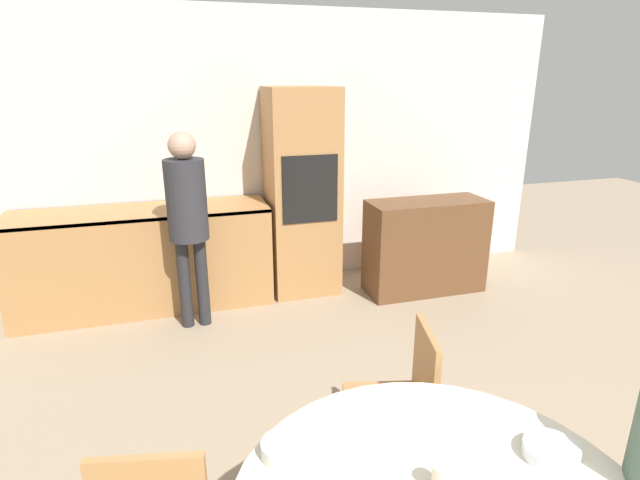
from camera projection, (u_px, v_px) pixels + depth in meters
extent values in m
cube|color=silver|center=(258.00, 153.00, 4.77)|extent=(6.10, 0.05, 2.60)
cube|color=#AD7A47|center=(145.00, 259.00, 4.42)|extent=(2.19, 0.60, 0.90)
cube|color=black|center=(139.00, 212.00, 4.28)|extent=(2.19, 0.60, 0.03)
cube|color=#AD7A47|center=(302.00, 193.00, 4.67)|extent=(0.63, 0.58, 1.91)
cube|color=black|center=(310.00, 189.00, 4.37)|extent=(0.50, 0.01, 0.60)
cube|color=brown|center=(425.00, 246.00, 4.77)|extent=(1.13, 0.45, 0.89)
cylinder|color=#AD7A47|center=(350.00, 424.00, 2.68)|extent=(0.04, 0.04, 0.43)
cylinder|color=#AD7A47|center=(357.00, 468.00, 2.38)|extent=(0.04, 0.04, 0.43)
cylinder|color=#AD7A47|center=(409.00, 422.00, 2.70)|extent=(0.04, 0.04, 0.43)
cylinder|color=#AD7A47|center=(423.00, 466.00, 2.39)|extent=(0.04, 0.04, 0.43)
cube|color=#AD7A47|center=(386.00, 406.00, 2.47)|extent=(0.48, 0.48, 0.02)
cube|color=#AD7A47|center=(426.00, 368.00, 2.41)|extent=(0.12, 0.38, 0.40)
cylinder|color=#262628|center=(185.00, 284.00, 4.08)|extent=(0.10, 0.10, 0.76)
cylinder|color=#262628|center=(202.00, 282.00, 4.12)|extent=(0.10, 0.10, 0.76)
cylinder|color=#2D2D33|center=(186.00, 200.00, 3.88)|extent=(0.31, 0.31, 0.63)
sphere|color=tan|center=(182.00, 145.00, 3.75)|extent=(0.21, 0.21, 0.21)
cylinder|color=beige|center=(442.00, 479.00, 1.55)|extent=(0.07, 0.07, 0.10)
cylinder|color=silver|center=(551.00, 451.00, 1.70)|extent=(0.18, 0.18, 0.05)
cylinder|color=silver|center=(284.00, 449.00, 1.70)|extent=(0.16, 0.16, 0.05)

